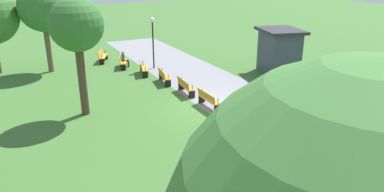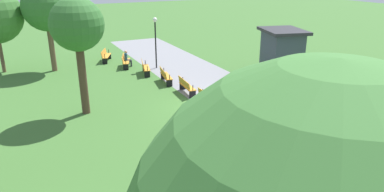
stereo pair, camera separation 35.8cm
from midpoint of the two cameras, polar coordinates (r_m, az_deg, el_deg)
ground_plane at (r=18.49m, az=3.37°, el=-1.87°), size 120.00×120.00×0.00m
path_paving at (r=19.51m, az=8.60°, el=-0.88°), size 39.27×4.89×0.01m
bench_0 at (r=28.38m, az=-13.35°, el=6.36°), size 1.79×1.13×0.89m
bench_1 at (r=26.40m, az=-10.29°, el=5.59°), size 1.81×1.01×0.89m
bench_2 at (r=24.40m, az=-7.14°, el=4.58°), size 1.81×0.89×0.89m
bench_3 at (r=22.37m, az=-3.86°, el=3.28°), size 1.81×0.75×0.89m
bench_4 at (r=20.33m, az=-0.43°, el=1.62°), size 1.78×0.61×0.89m
bench_5 at (r=18.29m, az=3.21°, el=-0.53°), size 1.75×0.47×0.89m
bench_6 at (r=16.28m, az=7.14°, el=-3.32°), size 1.78×0.61×0.89m
bench_7 at (r=14.30m, az=11.48°, el=-6.99°), size 1.81×0.75×0.89m
bench_8 at (r=12.41m, az=16.43°, el=-11.89°), size 1.81×0.89×0.89m
person_seated at (r=26.54m, az=-9.99°, el=6.05°), size 0.46×0.59×1.20m
tree_0 at (r=17.41m, az=-17.42°, el=10.66°), size 2.51×2.51×5.66m
tree_4 at (r=26.16m, az=-21.98°, el=13.02°), size 3.21×3.21×5.99m
lamp_post at (r=25.44m, az=-5.51°, el=10.07°), size 0.32×0.32×3.62m
kiosk at (r=24.88m, az=14.61°, el=6.98°), size 3.73×3.27×3.03m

